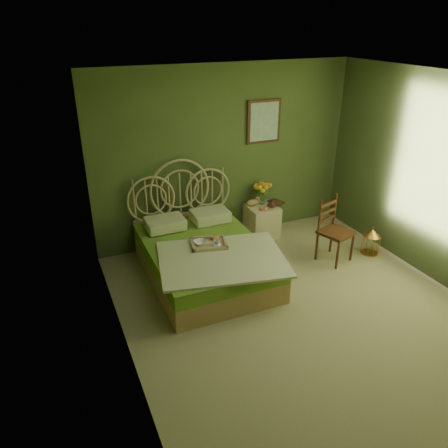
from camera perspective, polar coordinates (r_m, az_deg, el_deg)
name	(u,v)px	position (r m, az deg, el deg)	size (l,w,h in m)	color
floor	(302,313)	(5.32, 10.14, -11.38)	(4.50, 4.50, 0.00)	tan
ceiling	(324,83)	(4.31, 12.89, 17.49)	(4.50, 4.50, 0.00)	silver
wall_back	(226,155)	(6.51, 0.20, 8.96)	(4.00, 4.00, 0.00)	#4F6233
wall_left	(120,249)	(3.97, -13.40, -3.17)	(4.50, 4.50, 0.00)	#4F6233
wall_art	(264,122)	(6.63, 5.23, 13.18)	(0.54, 0.04, 0.64)	#3D2010
bed	(204,256)	(5.78, -2.63, -4.16)	(1.71, 2.17, 1.34)	tan
nightstand	(262,215)	(6.85, 4.97, 1.15)	(0.46, 0.47, 0.93)	#F4E7C6
chair	(333,226)	(6.29, 14.09, -0.20)	(0.52, 0.52, 0.92)	#3D2010
birdcage	(371,242)	(6.71, 18.65, -2.21)	(0.25, 0.25, 0.38)	#BB7D3C
book_lower	(272,204)	(6.86, 6.29, 2.67)	(0.18, 0.24, 0.02)	#381E0F
book_upper	(272,202)	(6.85, 6.30, 2.81)	(0.16, 0.22, 0.02)	#472819
cereal_bowl	(200,243)	(5.59, -3.13, -2.43)	(0.16, 0.16, 0.04)	white
coffee_cup	(216,243)	(5.55, -1.00, -2.45)	(0.08, 0.08, 0.07)	white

